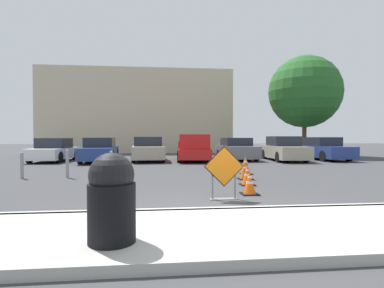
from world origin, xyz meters
TOP-DOWN VIEW (x-y plane):
  - ground_plane at (0.00, 10.00)m, footprint 96.00×96.00m
  - sidewalk_strip at (0.00, -1.18)m, footprint 29.09×2.36m
  - curb_lip at (0.00, 0.00)m, footprint 29.09×0.20m
  - road_closed_sign at (0.43, 1.34)m, footprint 0.95×0.20m
  - traffic_cone_nearest at (1.22, 1.91)m, footprint 0.43×0.43m
  - traffic_cone_second at (1.58, 3.36)m, footprint 0.43×0.43m
  - traffic_cone_third at (1.87, 4.59)m, footprint 0.49×0.49m
  - traffic_cone_fourth at (2.30, 5.93)m, footprint 0.43×0.43m
  - parked_car_nearest at (-7.42, 13.17)m, footprint 2.03×4.11m
  - parked_car_second at (-4.63, 12.64)m, footprint 2.08×4.72m
  - parked_car_third at (-1.84, 12.95)m, footprint 2.09×4.28m
  - pickup_truck at (0.93, 12.60)m, footprint 2.19×5.13m
  - parked_car_fourth at (3.75, 13.19)m, footprint 2.02×4.09m
  - parked_car_fifth at (6.55, 12.41)m, footprint 2.06×4.79m
  - parked_car_sixth at (9.34, 12.84)m, footprint 1.87×4.73m
  - trash_bin at (-1.64, -1.65)m, footprint 0.60×0.60m
  - bollard_nearest at (-2.82, 5.56)m, footprint 0.12×0.12m
  - bollard_second at (-4.36, 5.56)m, footprint 0.12×0.12m
  - bollard_third at (-5.90, 5.56)m, footprint 0.12×0.12m
  - building_facade_backdrop at (-3.21, 24.00)m, footprint 17.51×5.00m
  - street_tree_behind_lot at (9.92, 16.50)m, footprint 5.46×5.46m

SIDE VIEW (x-z plane):
  - ground_plane at x=0.00m, z-range 0.00..0.00m
  - sidewalk_strip at x=0.00m, z-range 0.00..0.14m
  - curb_lip at x=0.00m, z-range 0.00..0.14m
  - traffic_cone_fourth at x=2.30m, z-range -0.01..0.59m
  - traffic_cone_nearest at x=1.22m, z-range -0.01..0.59m
  - traffic_cone_second at x=1.58m, z-range -0.01..0.61m
  - traffic_cone_third at x=1.87m, z-range -0.01..0.82m
  - bollard_third at x=-5.90m, z-range 0.03..0.96m
  - bollard_nearest at x=-2.82m, z-range 0.03..0.99m
  - bollard_second at x=-4.36m, z-range 0.03..1.04m
  - parked_car_nearest at x=-7.42m, z-range -0.06..1.34m
  - parked_car_fourth at x=3.75m, z-range -0.05..1.36m
  - road_closed_sign at x=0.43m, z-range 0.03..1.29m
  - parked_car_second at x=-4.63m, z-range -0.04..1.37m
  - parked_car_sixth at x=9.34m, z-range -0.05..1.39m
  - parked_car_third at x=-1.84m, z-range -0.05..1.42m
  - parked_car_fifth at x=6.55m, z-range -0.06..1.44m
  - trash_bin at x=-1.64m, z-range 0.14..1.27m
  - pickup_truck at x=0.93m, z-range -0.08..1.52m
  - building_facade_backdrop at x=-3.21m, z-range 0.00..7.68m
  - street_tree_behind_lot at x=9.92m, z-range 1.09..8.73m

